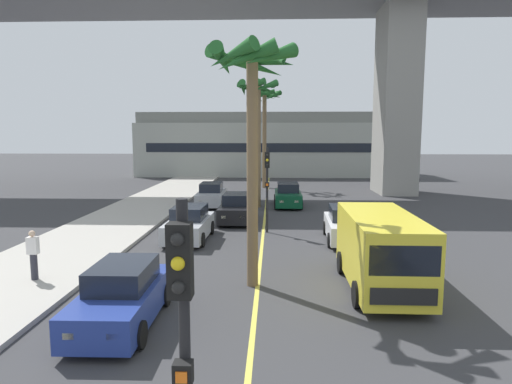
{
  "coord_description": "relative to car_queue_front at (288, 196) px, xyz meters",
  "views": [
    {
      "loc": [
        0.48,
        1.67,
        4.85
      ],
      "look_at": [
        0.0,
        14.0,
        3.23
      ],
      "focal_mm": 31.1,
      "sensor_mm": 36.0,
      "label": 1
    }
  ],
  "objects": [
    {
      "name": "sidewalk_left",
      "position": [
        -9.47,
        -15.27,
        -0.65
      ],
      "size": [
        4.8,
        80.0,
        0.15
      ],
      "primitive_type": "cube",
      "color": "#ADA89E",
      "rests_on": "ground"
    },
    {
      "name": "lane_stripe_center",
      "position": [
        -1.47,
        -7.27,
        -0.72
      ],
      "size": [
        0.14,
        56.0,
        0.01
      ],
      "primitive_type": "cube",
      "color": "#DBCC4C",
      "rests_on": "ground"
    },
    {
      "name": "bridge_overpass",
      "position": [
        -0.45,
        7.26,
        14.7
      ],
      "size": [
        80.33,
        8.0,
        19.11
      ],
      "color": "gray",
      "rests_on": "ground"
    },
    {
      "name": "pier_building_backdrop",
      "position": [
        -1.47,
        23.4,
        2.85
      ],
      "size": [
        30.41,
        8.04,
        7.27
      ],
      "color": "#ADB2A8",
      "rests_on": "ground"
    },
    {
      "name": "car_queue_front",
      "position": [
        0.0,
        0.0,
        0.0
      ],
      "size": [
        1.85,
        4.11,
        1.56
      ],
      "color": "#0C4728",
      "rests_on": "ground"
    },
    {
      "name": "car_queue_second",
      "position": [
        2.33,
        -9.64,
        0.0
      ],
      "size": [
        1.96,
        4.16,
        1.56
      ],
      "color": "white",
      "rests_on": "ground"
    },
    {
      "name": "car_queue_third",
      "position": [
        -4.84,
        -9.74,
        0.0
      ],
      "size": [
        1.91,
        4.14,
        1.56
      ],
      "color": "#B7BABF",
      "rests_on": "ground"
    },
    {
      "name": "car_queue_fourth",
      "position": [
        -4.84,
        -18.87,
        0.0
      ],
      "size": [
        1.87,
        4.12,
        1.56
      ],
      "color": "navy",
      "rests_on": "ground"
    },
    {
      "name": "car_queue_fifth",
      "position": [
        -3.04,
        -5.36,
        0.0
      ],
      "size": [
        1.85,
        4.11,
        1.56
      ],
      "color": "black",
      "rests_on": "ground"
    },
    {
      "name": "car_queue_sixth",
      "position": [
        -5.18,
        -0.03,
        0.0
      ],
      "size": [
        1.9,
        4.13,
        1.56
      ],
      "color": "#B7BABF",
      "rests_on": "ground"
    },
    {
      "name": "delivery_van",
      "position": [
        2.37,
        -16.02,
        0.57
      ],
      "size": [
        2.19,
        5.26,
        2.36
      ],
      "color": "yellow",
      "rests_on": "ground"
    },
    {
      "name": "traffic_light_median_near",
      "position": [
        -1.91,
        -25.3,
        1.99
      ],
      "size": [
        0.24,
        0.37,
        4.2
      ],
      "color": "black",
      "rests_on": "ground"
    },
    {
      "name": "traffic_light_median_far",
      "position": [
        -1.29,
        -8.12,
        1.99
      ],
      "size": [
        0.24,
        0.37,
        4.2
      ],
      "color": "black",
      "rests_on": "ground"
    },
    {
      "name": "palm_tree_near_median",
      "position": [
        -2.02,
        -0.42,
        5.71
      ],
      "size": [
        2.83,
        2.95,
        8.4
      ],
      "color": "brown",
      "rests_on": "ground"
    },
    {
      "name": "palm_tree_mid_median",
      "position": [
        -1.66,
        -15.83,
        5.55
      ],
      "size": [
        2.91,
        2.92,
        7.63
      ],
      "color": "brown",
      "rests_on": "ground"
    },
    {
      "name": "palm_tree_far_median",
      "position": [
        -1.82,
        10.41,
        6.51
      ],
      "size": [
        3.2,
        3.16,
        8.8
      ],
      "color": "brown",
      "rests_on": "ground"
    },
    {
      "name": "pedestrian_mid_block",
      "position": [
        -8.73,
        -15.96,
        0.28
      ],
      "size": [
        0.34,
        0.22,
        1.62
      ],
      "color": "#2D2D38",
      "rests_on": "sidewalk_left"
    }
  ]
}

